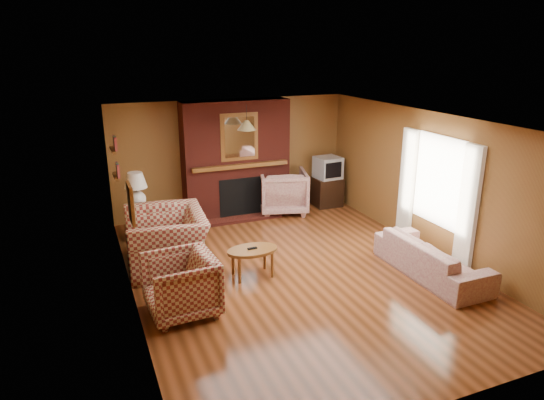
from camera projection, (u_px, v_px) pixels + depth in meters
name	position (u px, v px, depth m)	size (l,w,h in m)	color
floor	(297.00, 272.00, 7.71)	(6.50, 6.50, 0.00)	#4B2610
ceiling	(299.00, 121.00, 6.97)	(6.50, 6.50, 0.00)	white
wall_back	(232.00, 156.00, 10.20)	(6.50, 6.50, 0.00)	brown
wall_front	(448.00, 300.00, 4.48)	(6.50, 6.50, 0.00)	brown
wall_left	(128.00, 222.00, 6.43)	(6.50, 6.50, 0.00)	brown
wall_right	(431.00, 183.00, 8.24)	(6.50, 6.50, 0.00)	brown
fireplace	(236.00, 160.00, 9.97)	(2.20, 0.82, 2.40)	#561A13
window_right	(436.00, 191.00, 8.07)	(0.10, 1.85, 2.00)	beige
bookshelf	(115.00, 158.00, 7.99)	(0.09, 0.55, 0.71)	brown
botanical_print	(131.00, 203.00, 6.08)	(0.05, 0.40, 0.50)	brown
pendant_light	(247.00, 125.00, 9.12)	(0.36, 0.36, 0.48)	black
plaid_loveseat	(166.00, 240.00, 7.79)	(1.40, 1.23, 0.91)	maroon
plaid_armchair	(181.00, 285.00, 6.41)	(0.88, 0.91, 0.83)	maroon
floral_sofa	(432.00, 258.00, 7.53)	(1.99, 0.78, 0.58)	#C1B395
floral_armchair	(283.00, 191.00, 10.34)	(0.98, 1.01, 0.92)	#C1B395
coffee_table	(252.00, 253.00, 7.46)	(0.80, 0.49, 0.48)	brown
side_table	(139.00, 223.00, 9.02)	(0.43, 0.43, 0.58)	brown
table_lamp	(136.00, 188.00, 8.81)	(0.41, 0.41, 0.67)	white
tv_stand	(327.00, 192.00, 10.81)	(0.58, 0.53, 0.63)	black
crt_tv	(328.00, 168.00, 10.64)	(0.55, 0.55, 0.47)	#A5A8AD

